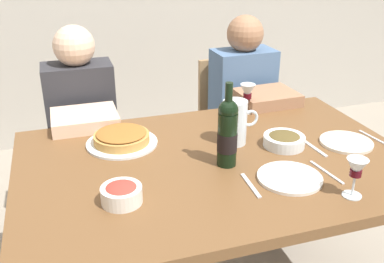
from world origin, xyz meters
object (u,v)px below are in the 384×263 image
wine_glass_right_diner (356,170)px  diner_right (250,117)px  dinner_plate_right_setting (290,178)px  chair_left (84,141)px  olive_bowl (284,140)px  chair_right (232,121)px  diner_left (85,139)px  salad_bowl (121,193)px  baked_tart (122,138)px  wine_glass_left_diner (248,93)px  dinner_plate_left_setting (346,142)px  water_pitcher (235,125)px  wine_bottle (227,133)px  dining_table (216,180)px

wine_glass_right_diner → diner_right: diner_right is taller
dinner_plate_right_setting → chair_left: 1.31m
olive_bowl → chair_right: bearing=80.5°
diner_left → chair_right: size_ratio=1.33×
salad_bowl → olive_bowl: 0.73m
baked_tart → chair_left: chair_left is taller
wine_glass_left_diner → wine_glass_right_diner: (0.02, -0.79, 0.00)m
dinner_plate_left_setting → diner_right: 0.72m
water_pitcher → dinner_plate_left_setting: bearing=-18.8°
olive_bowl → diner_right: 0.68m
dinner_plate_left_setting → diner_left: size_ratio=0.18×
dinner_plate_right_setting → chair_left: chair_left is taller
wine_bottle → wine_glass_left_diner: 0.55m
dining_table → wine_glass_right_diner: wine_glass_right_diner is taller
baked_tart → chair_right: bearing=40.3°
wine_glass_right_diner → dining_table: bearing=131.5°
wine_glass_right_diner → dinner_plate_right_setting: 0.23m
olive_bowl → wine_glass_left_diner: (0.01, 0.39, 0.07)m
dinner_plate_left_setting → diner_left: 1.23m
baked_tart → chair_right: 1.05m
diner_left → olive_bowl: bearing=140.3°
wine_glass_left_diner → dinner_plate_right_setting: wine_glass_left_diner is taller
salad_bowl → diner_left: (-0.06, 0.83, -0.18)m
diner_right → dinner_plate_right_setting: bearing=71.3°
diner_left → diner_right: (0.90, 0.01, 0.00)m
wine_bottle → salad_bowl: (-0.42, -0.13, -0.10)m
diner_right → diner_left: bearing=-1.5°
baked_tart → wine_glass_right_diner: bearing=-43.3°
salad_bowl → wine_glass_right_diner: 0.76m
wine_bottle → salad_bowl: bearing=-162.0°
wine_bottle → diner_right: bearing=58.6°
wine_glass_left_diner → dinner_plate_left_setting: 0.52m
water_pitcher → wine_glass_right_diner: 0.54m
chair_right → chair_left: bearing=-1.5°
wine_glass_right_diner → chair_left: 1.53m
wine_bottle → olive_bowl: 0.31m
wine_glass_right_diner → chair_left: wine_glass_right_diner is taller
water_pitcher → diner_left: size_ratio=0.16×
diner_left → dining_table: bearing=124.8°
olive_bowl → wine_glass_right_diner: wine_glass_right_diner is taller
chair_right → diner_left: bearing=13.2°
wine_bottle → salad_bowl: 0.45m
water_pitcher → baked_tart: bearing=164.0°
wine_bottle → wine_glass_right_diner: (0.31, -0.33, -0.03)m
wine_glass_left_diner → baked_tart: bearing=-165.0°
chair_right → diner_right: (0.01, -0.24, 0.12)m
olive_bowl → diner_right: (0.15, 0.64, -0.17)m
dining_table → water_pitcher: (0.12, 0.11, 0.17)m
wine_bottle → baked_tart: wine_bottle is taller
olive_bowl → diner_right: diner_right is taller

